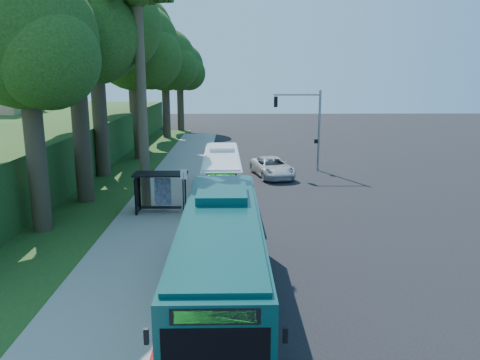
{
  "coord_description": "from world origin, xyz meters",
  "views": [
    {
      "loc": [
        -2.63,
        -30.36,
        8.35
      ],
      "look_at": [
        -2.19,
        1.0,
        1.2
      ],
      "focal_mm": 35.0,
      "sensor_mm": 36.0,
      "label": 1
    }
  ],
  "objects_px": {
    "white_bus": "(222,175)",
    "pickup": "(272,167)",
    "teal_bus": "(221,256)",
    "bus_shelter": "(157,185)"
  },
  "relations": [
    {
      "from": "teal_bus",
      "to": "pickup",
      "type": "relative_size",
      "value": 2.29
    },
    {
      "from": "pickup",
      "to": "teal_bus",
      "type": "bearing_deg",
      "value": -111.69
    },
    {
      "from": "bus_shelter",
      "to": "pickup",
      "type": "height_order",
      "value": "bus_shelter"
    },
    {
      "from": "teal_bus",
      "to": "pickup",
      "type": "distance_m",
      "value": 22.37
    },
    {
      "from": "bus_shelter",
      "to": "white_bus",
      "type": "height_order",
      "value": "white_bus"
    },
    {
      "from": "bus_shelter",
      "to": "teal_bus",
      "type": "xyz_separation_m",
      "value": [
        4.18,
        -11.63,
        0.1
      ]
    },
    {
      "from": "white_bus",
      "to": "pickup",
      "type": "distance_m",
      "value": 7.92
    },
    {
      "from": "pickup",
      "to": "white_bus",
      "type": "bearing_deg",
      "value": -132.95
    },
    {
      "from": "bus_shelter",
      "to": "teal_bus",
      "type": "relative_size",
      "value": 0.24
    },
    {
      "from": "white_bus",
      "to": "teal_bus",
      "type": "relative_size",
      "value": 0.86
    }
  ]
}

